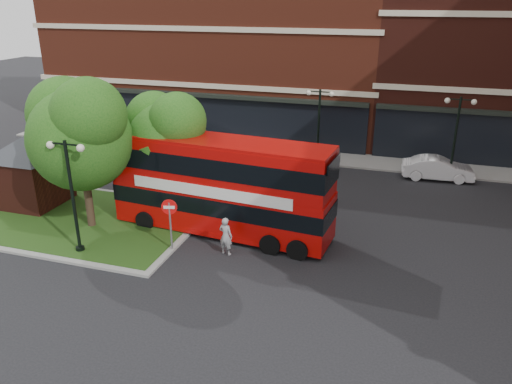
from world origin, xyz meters
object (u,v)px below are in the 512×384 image
(woman, at_px, (226,236))
(car_white, at_px, (438,168))
(bus, at_px, (221,180))
(car_silver, at_px, (199,140))

(woman, distance_m, car_white, 15.28)
(woman, height_order, car_white, woman)
(woman, xyz_separation_m, car_white, (8.79, 12.50, -0.17))
(bus, bearing_deg, car_white, 52.37)
(bus, xyz_separation_m, car_silver, (-6.39, 12.00, -1.88))
(bus, height_order, car_white, bus)
(bus, distance_m, car_silver, 13.73)
(car_silver, height_order, car_white, car_white)
(bus, relative_size, woman, 6.12)
(bus, bearing_deg, car_silver, 123.26)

